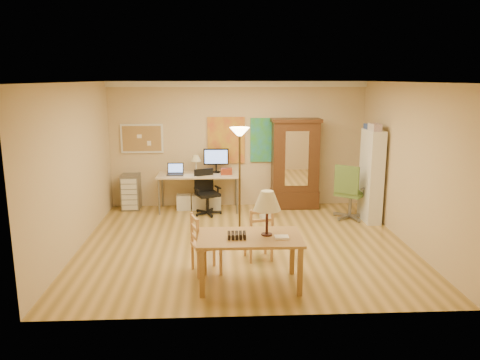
{
  "coord_description": "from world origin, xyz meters",
  "views": [
    {
      "loc": [
        -0.45,
        -7.56,
        2.76
      ],
      "look_at": [
        -0.06,
        0.3,
        1.04
      ],
      "focal_mm": 35.0,
      "sensor_mm": 36.0,
      "label": 1
    }
  ],
  "objects_px": {
    "dining_table": "(256,226)",
    "armoire": "(295,169)",
    "office_chair_green": "(349,204)",
    "computer_desk": "(200,188)",
    "bookshelf": "(371,176)",
    "office_chair_black": "(207,202)"
  },
  "relations": [
    {
      "from": "computer_desk",
      "to": "dining_table",
      "type": "bearing_deg",
      "value": -76.96
    },
    {
      "from": "computer_desk",
      "to": "bookshelf",
      "type": "distance_m",
      "value": 3.52
    },
    {
      "from": "dining_table",
      "to": "office_chair_green",
      "type": "height_order",
      "value": "dining_table"
    },
    {
      "from": "bookshelf",
      "to": "office_chair_black",
      "type": "bearing_deg",
      "value": 169.41
    },
    {
      "from": "dining_table",
      "to": "office_chair_black",
      "type": "bearing_deg",
      "value": 101.98
    },
    {
      "from": "office_chair_green",
      "to": "armoire",
      "type": "relative_size",
      "value": 0.57
    },
    {
      "from": "armoire",
      "to": "bookshelf",
      "type": "distance_m",
      "value": 1.68
    },
    {
      "from": "bookshelf",
      "to": "armoire",
      "type": "bearing_deg",
      "value": 142.09
    },
    {
      "from": "office_chair_black",
      "to": "bookshelf",
      "type": "height_order",
      "value": "bookshelf"
    },
    {
      "from": "office_chair_black",
      "to": "bookshelf",
      "type": "distance_m",
      "value": 3.33
    },
    {
      "from": "armoire",
      "to": "bookshelf",
      "type": "xyz_separation_m",
      "value": [
        1.33,
        -1.03,
        0.05
      ]
    },
    {
      "from": "computer_desk",
      "to": "armoire",
      "type": "height_order",
      "value": "armoire"
    },
    {
      "from": "office_chair_black",
      "to": "office_chair_green",
      "type": "bearing_deg",
      "value": -9.42
    },
    {
      "from": "dining_table",
      "to": "office_chair_black",
      "type": "distance_m",
      "value": 3.55
    },
    {
      "from": "computer_desk",
      "to": "office_chair_green",
      "type": "relative_size",
      "value": 1.55
    },
    {
      "from": "computer_desk",
      "to": "armoire",
      "type": "xyz_separation_m",
      "value": [
        2.03,
        0.08,
        0.36
      ]
    },
    {
      "from": "computer_desk",
      "to": "office_chair_black",
      "type": "xyz_separation_m",
      "value": [
        0.15,
        -0.35,
        -0.23
      ]
    },
    {
      "from": "computer_desk",
      "to": "office_chair_green",
      "type": "distance_m",
      "value": 3.11
    },
    {
      "from": "dining_table",
      "to": "armoire",
      "type": "relative_size",
      "value": 0.73
    },
    {
      "from": "office_chair_green",
      "to": "armoire",
      "type": "distance_m",
      "value": 1.43
    },
    {
      "from": "office_chair_black",
      "to": "computer_desk",
      "type": "bearing_deg",
      "value": 112.74
    },
    {
      "from": "office_chair_black",
      "to": "bookshelf",
      "type": "relative_size",
      "value": 0.52
    }
  ]
}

